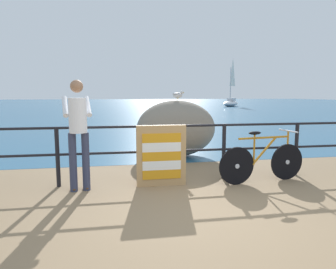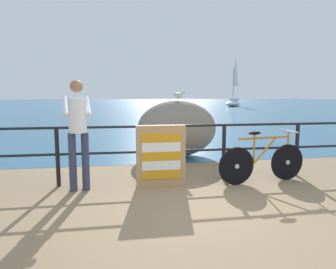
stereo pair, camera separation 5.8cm
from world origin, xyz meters
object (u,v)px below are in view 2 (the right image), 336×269
at_px(seagull, 179,95).
at_px(sailboat, 234,101).
at_px(bicycle, 263,161).
at_px(breakwater_boulder_main, 177,129).
at_px(folded_deckchair_stack, 161,156).
at_px(person_at_railing, 78,130).

xyz_separation_m(seagull, sailboat, (13.28, 30.13, -0.84)).
distance_m(bicycle, breakwater_boulder_main, 2.76).
distance_m(folded_deckchair_stack, sailboat, 35.44).
height_order(folded_deckchair_stack, seagull, seagull).
bearing_deg(seagull, breakwater_boulder_main, 160.74).
distance_m(person_at_railing, seagull, 3.27).
bearing_deg(breakwater_boulder_main, sailboat, 66.13).
distance_m(breakwater_boulder_main, seagull, 0.84).
distance_m(seagull, sailboat, 32.94).
xyz_separation_m(bicycle, seagull, (-1.02, 2.49, 1.16)).
bearing_deg(bicycle, breakwater_boulder_main, 104.49).
bearing_deg(breakwater_boulder_main, seagull, -60.45).
relative_size(seagull, sailboat, 0.05).
xyz_separation_m(person_at_railing, folded_deckchair_stack, (1.34, 0.03, -0.47)).
bearing_deg(folded_deckchair_stack, breakwater_boulder_main, 72.81).
bearing_deg(person_at_railing, sailboat, -35.00).
bearing_deg(breakwater_boulder_main, folded_deckchair_stack, -107.19).
bearing_deg(breakwater_boulder_main, bicycle, -67.50).
height_order(person_at_railing, sailboat, sailboat).
distance_m(person_at_railing, sailboat, 36.02).
bearing_deg(seagull, bicycle, -26.46).
bearing_deg(sailboat, seagull, 16.19).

